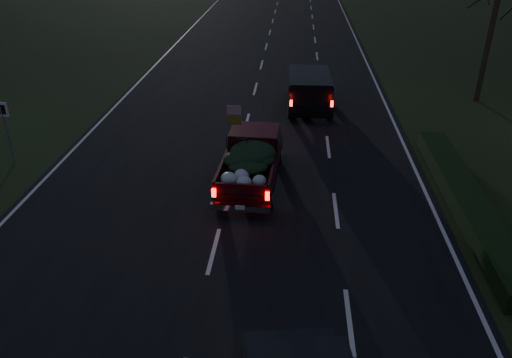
# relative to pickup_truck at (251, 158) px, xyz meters

# --- Properties ---
(ground) EXTENTS (120.00, 120.00, 0.00)m
(ground) POSITION_rel_pickup_truck_xyz_m (-0.71, -4.28, -0.94)
(ground) COLOR black
(ground) RESTS_ON ground
(road_asphalt) EXTENTS (14.00, 120.00, 0.02)m
(road_asphalt) POSITION_rel_pickup_truck_xyz_m (-0.71, -4.28, -0.93)
(road_asphalt) COLOR black
(road_asphalt) RESTS_ON ground
(hedge_row) EXTENTS (1.00, 10.00, 0.60)m
(hedge_row) POSITION_rel_pickup_truck_xyz_m (7.09, -1.28, -0.64)
(hedge_row) COLOR black
(hedge_row) RESTS_ON ground
(route_sign) EXTENTS (0.55, 0.08, 2.50)m
(route_sign) POSITION_rel_pickup_truck_xyz_m (-9.21, 0.72, 0.72)
(route_sign) COLOR gray
(route_sign) RESTS_ON ground
(pickup_truck) EXTENTS (2.07, 4.89, 2.52)m
(pickup_truck) POSITION_rel_pickup_truck_xyz_m (0.00, 0.00, 0.00)
(pickup_truck) COLOR #3C080D
(pickup_truck) RESTS_ON ground
(lead_suv) EXTENTS (2.15, 4.90, 1.39)m
(lead_suv) POSITION_rel_pickup_truck_xyz_m (2.14, 7.95, 0.11)
(lead_suv) COLOR black
(lead_suv) RESTS_ON ground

